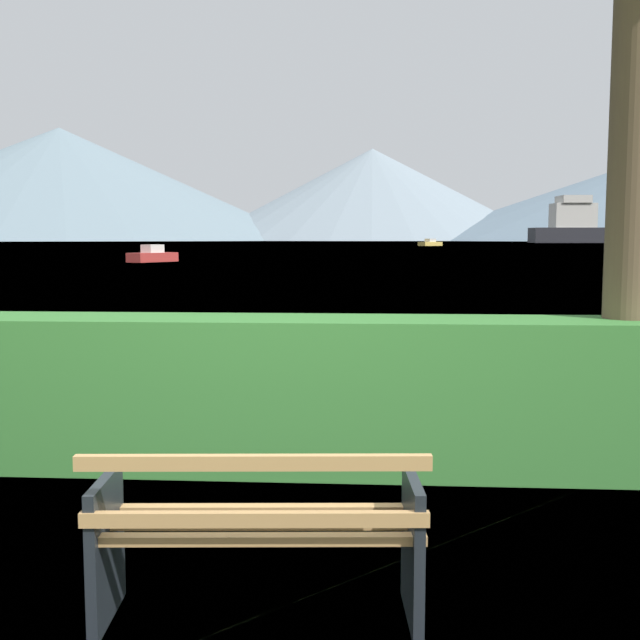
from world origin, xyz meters
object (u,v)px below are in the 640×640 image
object	(u,v)px
tender_far	(153,256)
cargo_ship_large	(627,230)
park_bench	(259,535)
fishing_boat_near	(635,245)
sailboat_mid	(430,243)

from	to	relation	value
tender_far	cargo_ship_large	bearing A→B (deg)	65.28
cargo_ship_large	tender_far	size ratio (longest dim) A/B	19.03
park_bench	fishing_boat_near	distance (m)	127.60
sailboat_mid	tender_far	world-z (taller)	sailboat_mid
fishing_boat_near	tender_far	world-z (taller)	fishing_boat_near
tender_far	park_bench	bearing A→B (deg)	-73.71
park_bench	sailboat_mid	distance (m)	176.37
park_bench	fishing_boat_near	world-z (taller)	fishing_boat_near
park_bench	fishing_boat_near	size ratio (longest dim) A/B	0.32
sailboat_mid	cargo_ship_large	bearing A→B (deg)	55.27
fishing_boat_near	tender_far	bearing A→B (deg)	-130.37
tender_far	sailboat_mid	bearing A→B (deg)	76.43
park_bench	sailboat_mid	bearing A→B (deg)	85.60
cargo_ship_large	fishing_boat_near	xyz separation A→B (m)	(-52.08, -169.53, -4.09)
sailboat_mid	park_bench	bearing A→B (deg)	-94.40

